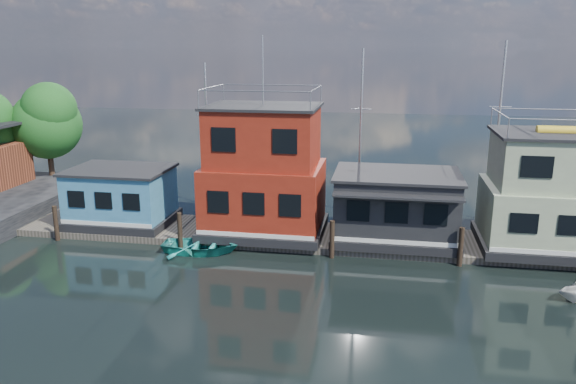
% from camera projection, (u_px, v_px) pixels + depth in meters
% --- Properties ---
extents(ground, '(160.00, 160.00, 0.00)m').
position_uv_depth(ground, '(408.00, 347.00, 22.41)').
color(ground, black).
rests_on(ground, ground).
extents(dock, '(48.00, 5.00, 0.40)m').
position_uv_depth(dock, '(402.00, 242.00, 33.79)').
color(dock, '#595147').
rests_on(dock, ground).
extents(houseboat_blue, '(6.40, 4.90, 3.66)m').
position_uv_depth(houseboat_blue, '(121.00, 196.00, 36.30)').
color(houseboat_blue, black).
rests_on(houseboat_blue, dock).
extents(houseboat_red, '(7.40, 5.90, 11.86)m').
position_uv_depth(houseboat_red, '(264.00, 173.00, 34.23)').
color(houseboat_red, black).
rests_on(houseboat_red, dock).
extents(houseboat_dark, '(7.40, 6.10, 4.06)m').
position_uv_depth(houseboat_dark, '(396.00, 206.00, 33.29)').
color(houseboat_dark, black).
rests_on(houseboat_dark, dock).
extents(houseboat_green, '(8.40, 5.90, 7.03)m').
position_uv_depth(houseboat_green, '(559.00, 195.00, 31.51)').
color(houseboat_green, black).
rests_on(houseboat_green, dock).
extents(pilings, '(42.28, 0.28, 2.20)m').
position_uv_depth(pilings, '(398.00, 243.00, 30.95)').
color(pilings, '#2D2116').
rests_on(pilings, ground).
extents(background_masts, '(36.40, 0.16, 12.00)m').
position_uv_depth(background_masts, '(477.00, 140.00, 37.34)').
color(background_masts, silver).
rests_on(background_masts, ground).
extents(dinghy_teal, '(4.60, 3.42, 0.92)m').
position_uv_depth(dinghy_teal, '(200.00, 245.00, 32.48)').
color(dinghy_teal, teal).
rests_on(dinghy_teal, ground).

